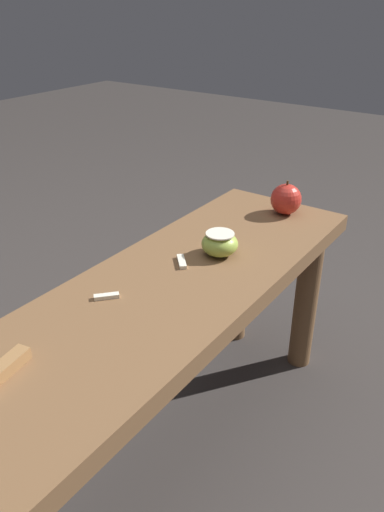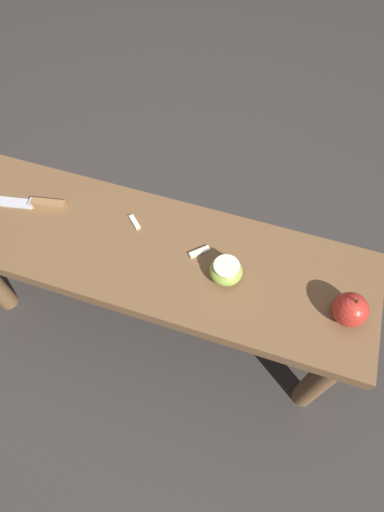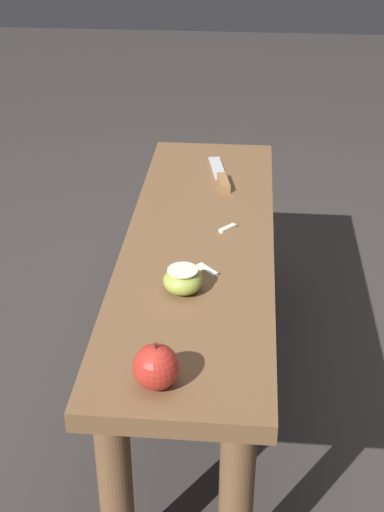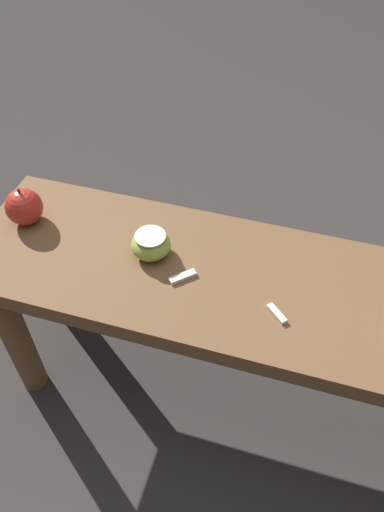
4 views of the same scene
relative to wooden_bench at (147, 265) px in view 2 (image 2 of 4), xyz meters
name	(u,v)px [view 2 (image 2 of 4)]	position (x,y,z in m)	size (l,w,h in m)	color
ground_plane	(158,317)	(0.00, 0.00, -0.37)	(8.00, 8.00, 0.00)	#383330
wooden_bench	(147,265)	(0.00, 0.00, 0.00)	(1.18, 0.34, 0.46)	brown
knife	(36,203)	(-0.33, 0.03, 0.10)	(0.24, 0.07, 0.02)	silver
apple_whole	(350,310)	(0.51, -0.03, 0.13)	(0.08, 0.08, 0.09)	red
apple_cut	(226,271)	(0.22, -0.02, 0.12)	(0.08, 0.08, 0.05)	#9EB747
apple_slice_near_knife	(200,252)	(0.14, 0.03, 0.09)	(0.05, 0.05, 0.01)	white
apple_slice_center	(135,222)	(-0.05, 0.06, 0.09)	(0.04, 0.04, 0.01)	white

